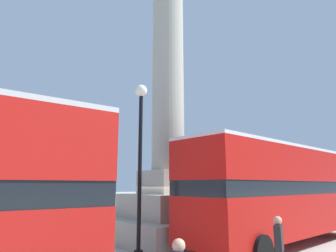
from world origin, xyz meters
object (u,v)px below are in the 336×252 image
(pedestrian_near_lamp, at_px, (279,246))
(equestrian_statue, at_px, (259,197))
(street_lamp, at_px, (140,154))
(monument_column, at_px, (168,103))
(bus_b, at_px, (281,190))

(pedestrian_near_lamp, bearing_deg, equestrian_statue, 12.44)
(equestrian_statue, bearing_deg, pedestrian_near_lamp, -176.67)
(equestrian_statue, distance_m, street_lamp, 17.32)
(monument_column, xyz_separation_m, pedestrian_near_lamp, (-1.48, -6.67, -5.64))
(monument_column, xyz_separation_m, street_lamp, (-3.16, -2.38, -2.95))
(bus_b, relative_size, pedestrian_near_lamp, 6.65)
(monument_column, distance_m, street_lamp, 4.93)
(equestrian_statue, xyz_separation_m, street_lamp, (-15.96, -6.41, 2.02))
(monument_column, xyz_separation_m, equestrian_statue, (12.80, 4.02, -4.97))
(equestrian_statue, bearing_deg, street_lamp, 168.38)
(monument_column, height_order, pedestrian_near_lamp, monument_column)
(monument_column, bearing_deg, street_lamp, -142.95)
(pedestrian_near_lamp, bearing_deg, monument_column, 53.10)
(monument_column, relative_size, street_lamp, 3.35)
(bus_b, height_order, street_lamp, street_lamp)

